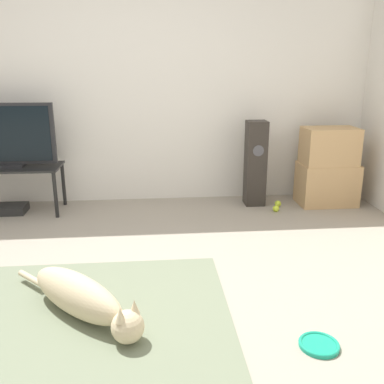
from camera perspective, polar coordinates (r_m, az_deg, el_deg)
name	(u,v)px	position (r m, az deg, el deg)	size (l,w,h in m)	color
ground_plane	(117,295)	(2.90, -9.96, -13.37)	(12.00, 12.00, 0.00)	#9E9384
wall_back	(126,81)	(4.62, -8.78, 14.44)	(8.00, 0.06, 2.55)	silver
area_rug	(89,316)	(2.71, -13.52, -15.80)	(1.68, 1.42, 0.01)	slate
dog	(83,298)	(2.65, -14.39, -13.52)	(0.87, 0.87, 0.25)	beige
frisbee	(319,345)	(2.50, 16.58, -18.92)	(0.22, 0.22, 0.03)	#199E7A
cardboard_box_lower	(327,184)	(4.76, 17.53, 1.03)	(0.59, 0.38, 0.44)	tan
cardboard_box_upper	(330,146)	(4.66, 17.87, 5.84)	(0.54, 0.35, 0.38)	tan
floor_speaker	(255,163)	(4.53, 8.45, 3.78)	(0.20, 0.21, 0.89)	#2D2823
tv_stand	(7,172)	(4.60, -23.40, 2.44)	(1.04, 0.46, 0.47)	black
tv	(3,136)	(4.54, -23.91, 6.84)	(0.98, 0.20, 0.62)	#232326
tennis_ball_by_boxes	(276,209)	(4.43, 11.13, -2.19)	(0.07, 0.07, 0.07)	#C6E033
tennis_ball_near_speaker	(278,204)	(4.59, 11.38, -1.53)	(0.07, 0.07, 0.07)	#C6E033
game_console	(9,209)	(4.69, -23.21, -2.09)	(0.34, 0.25, 0.08)	black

